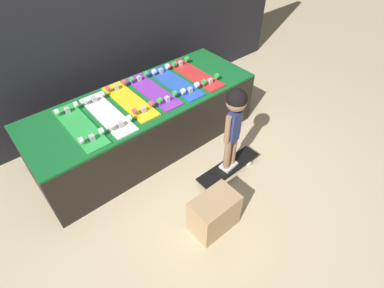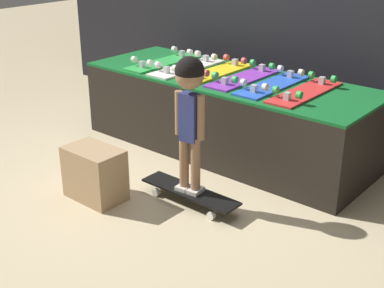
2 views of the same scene
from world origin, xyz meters
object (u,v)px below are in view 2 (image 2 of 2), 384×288
Objects in this scene: skateboard_red_on_rack at (305,91)px; child at (190,100)px; skateboard_purple_on_rack at (244,77)px; skateboard_on_floor at (190,193)px; skateboard_green_on_rack at (163,61)px; skateboard_white_on_rack at (187,67)px; storage_box at (95,174)px; skateboard_blue_on_rack at (273,84)px; skateboard_yellow_on_rack at (217,71)px.

child is (-0.31, -0.87, 0.09)m from skateboard_red_on_rack.
skateboard_purple_on_rack is 1.04× the size of skateboard_on_floor.
skateboard_red_on_rack is at bearing -2.84° from skateboard_purple_on_rack.
skateboard_on_floor is 0.81× the size of child.
skateboard_white_on_rack is (0.27, -0.00, 0.00)m from skateboard_green_on_rack.
skateboard_green_on_rack is 1.37m from storage_box.
child is at bearing -76.04° from skateboard_purple_on_rack.
skateboard_blue_on_rack is at bearing 1.68° from skateboard_white_on_rack.
skateboard_on_floor is at bearing -40.00° from skateboard_green_on_rack.
skateboard_yellow_on_rack is 0.27m from skateboard_purple_on_rack.
skateboard_green_on_rack and skateboard_blue_on_rack have the same top height.
skateboard_red_on_rack is at bearing -1.35° from skateboard_blue_on_rack.
skateboard_green_on_rack is 1.44m from skateboard_on_floor.
skateboard_green_on_rack is at bearing -178.77° from skateboard_blue_on_rack.
skateboard_white_on_rack is at bearing -178.32° from skateboard_blue_on_rack.
skateboard_blue_on_rack is 1.42m from storage_box.
child is at bearing -109.42° from skateboard_red_on_rack.
skateboard_on_floor is at bearing -76.04° from skateboard_purple_on_rack.
skateboard_blue_on_rack is 1.00× the size of skateboard_red_on_rack.
skateboard_red_on_rack is at bearing -2.27° from skateboard_yellow_on_rack.
child reaches higher than skateboard_green_on_rack.
skateboard_green_on_rack and skateboard_white_on_rack have the same top height.
skateboard_purple_on_rack is 0.27m from skateboard_blue_on_rack.
skateboard_white_on_rack is 1.91× the size of storage_box.
storage_box is at bearing -146.87° from skateboard_on_floor.
skateboard_yellow_on_rack is at bearing 177.27° from skateboard_blue_on_rack.
skateboard_white_on_rack is at bearing -169.61° from skateboard_yellow_on_rack.
skateboard_green_on_rack is 1.00× the size of skateboard_purple_on_rack.
skateboard_on_floor is at bearing -48.58° from skateboard_white_on_rack.
skateboard_blue_on_rack is 1.03m from skateboard_on_floor.
skateboard_white_on_rack and skateboard_yellow_on_rack have the same top height.
skateboard_green_on_rack is at bearing 140.00° from skateboard_on_floor.
skateboard_blue_on_rack is at bearing 87.26° from skateboard_on_floor.
child is (0.49, -0.90, 0.09)m from skateboard_yellow_on_rack.
skateboard_white_on_rack and skateboard_blue_on_rack have the same top height.
skateboard_green_on_rack is 0.27m from skateboard_white_on_rack.
skateboard_yellow_on_rack is at bearing 118.41° from skateboard_on_floor.
skateboard_white_on_rack reaches higher than skateboard_on_floor.
skateboard_white_on_rack is at bearing 125.46° from child.
storage_box is at bearing -79.19° from skateboard_white_on_rack.
child is at bearing -48.58° from skateboard_white_on_rack.
skateboard_blue_on_rack is 1.04× the size of skateboard_on_floor.
skateboard_blue_on_rack is (0.27, -0.02, 0.00)m from skateboard_purple_on_rack.
skateboard_purple_on_rack is 1.07m from skateboard_on_floor.
storage_box is at bearing -103.68° from skateboard_purple_on_rack.
skateboard_red_on_rack is 0.93m from child.
skateboard_green_on_rack is at bearing -179.28° from skateboard_red_on_rack.
skateboard_purple_on_rack is at bearing -1.12° from skateboard_yellow_on_rack.
skateboard_green_on_rack is 1.06m from skateboard_blue_on_rack.
child is (-0.04, -0.88, 0.09)m from skateboard_blue_on_rack.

